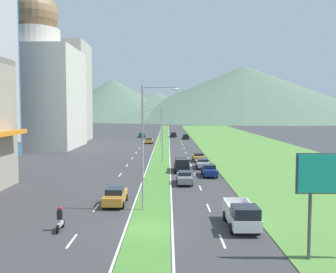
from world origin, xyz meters
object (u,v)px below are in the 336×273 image
object	(u,v)px
car_6	(200,157)
car_8	(211,170)
car_3	(187,136)
car_0	(204,163)
car_7	(150,141)
street_lamp_near	(148,140)
motorcycle_rider	(62,220)
car_1	(175,135)
street_lamp_far	(164,123)
car_5	(186,177)
car_4	(117,196)
pickup_truck_1	(183,165)
pickup_truck_0	(243,216)
street_lamp_mid	(161,131)
car_2	(143,135)

from	to	relation	value
car_6	car_8	distance (m)	14.57
car_3	car_6	world-z (taller)	car_3
car_0	car_7	distance (m)	43.01
street_lamp_near	motorcycle_rider	bearing A→B (deg)	-136.83
car_1	car_3	xyz separation A→B (m)	(3.59, -8.36, -0.00)
car_1	car_7	world-z (taller)	car_1
street_lamp_near	street_lamp_far	xyz separation A→B (m)	(0.49, 60.24, -0.65)
car_0	car_1	xyz separation A→B (m)	(-3.55, 65.09, 0.04)
car_0	car_7	bearing A→B (deg)	-166.24
car_5	car_4	bearing A→B (deg)	-34.85
pickup_truck_1	car_0	bearing A→B (deg)	135.48
car_4	car_7	bearing A→B (deg)	0.01
pickup_truck_0	pickup_truck_1	world-z (taller)	same
street_lamp_mid	car_8	size ratio (longest dim) A/B	1.92
motorcycle_rider	car_4	bearing A→B (deg)	-21.23
car_0	car_5	xyz separation A→B (m)	(-3.31, -12.29, 0.04)
street_lamp_near	car_0	xyz separation A→B (m)	(7.18, 24.25, -5.52)
car_7	pickup_truck_0	world-z (taller)	pickup_truck_0
motorcycle_rider	car_1	bearing A→B (deg)	-5.81
car_1	street_lamp_near	bearing A→B (deg)	-2.32
car_5	pickup_truck_1	world-z (taller)	pickup_truck_1
car_2	car_7	bearing A→B (deg)	-171.29
street_lamp_mid	motorcycle_rider	size ratio (longest dim) A/B	4.56
car_8	car_2	bearing A→B (deg)	-168.94
car_3	car_4	xyz separation A→B (m)	(-10.26, -78.94, 0.04)
car_4	car_7	world-z (taller)	car_4
car_0	car_1	distance (m)	65.19
car_3	car_6	distance (m)	49.06
car_3	car_5	distance (m)	69.10
street_lamp_mid	car_6	size ratio (longest dim) A/B	2.26
car_1	car_3	world-z (taller)	car_1
car_3	car_6	size ratio (longest dim) A/B	1.06
car_5	pickup_truck_1	distance (m)	8.92
street_lamp_far	car_2	bearing A→B (deg)	103.83
street_lamp_mid	car_2	world-z (taller)	street_lamp_mid
street_lamp_near	pickup_truck_0	xyz separation A→B (m)	(7.42, -5.16, -5.26)
car_5	car_8	bearing A→B (deg)	146.60
car_6	pickup_truck_0	size ratio (longest dim) A/B	0.75
street_lamp_near	car_5	world-z (taller)	street_lamp_near
car_0	pickup_truck_1	xyz separation A→B (m)	(-3.31, -3.37, 0.25)
car_5	car_2	bearing A→B (deg)	-172.29
street_lamp_near	street_lamp_mid	bearing A→B (deg)	88.88
car_2	street_lamp_mid	bearing A→B (deg)	-173.07
car_0	car_7	world-z (taller)	car_7
car_7	motorcycle_rider	world-z (taller)	motorcycle_rider
street_lamp_mid	car_5	bearing A→B (deg)	-79.79
street_lamp_far	car_2	distance (m)	29.79
street_lamp_far	street_lamp_mid	bearing A→B (deg)	-89.81
street_lamp_mid	car_0	distance (m)	9.95
car_7	pickup_truck_0	xyz separation A→B (m)	(10.47, -71.18, 0.23)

